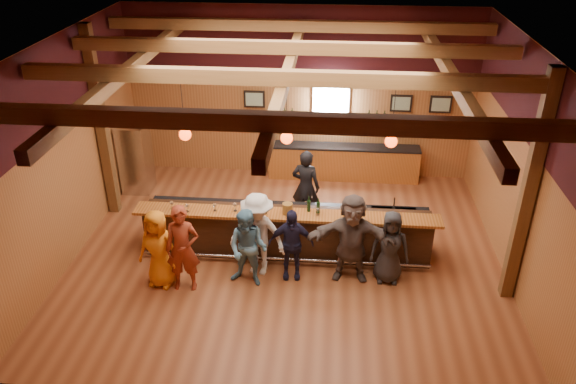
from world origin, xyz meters
name	(u,v)px	position (x,y,z in m)	size (l,w,h in m)	color
room	(287,112)	(0.00, 0.06, 3.21)	(9.04, 9.00, 4.52)	brown
bar_counter	(288,229)	(0.02, 0.15, 0.52)	(6.30, 1.07, 1.11)	black
back_bar_cabinet	(343,162)	(1.20, 3.72, 0.48)	(4.00, 0.52, 0.95)	brown
window	(331,103)	(0.80, 3.95, 2.05)	(0.95, 0.09, 0.95)	silver
framed_pictures	(365,102)	(1.67, 3.94, 2.10)	(5.35, 0.05, 0.45)	black
wine_shelves	(330,120)	(0.80, 3.88, 1.62)	(3.00, 0.18, 0.30)	brown
pendant_lights	(287,138)	(0.00, 0.00, 2.71)	(4.24, 0.24, 1.37)	black
stainless_fridge	(136,158)	(-4.10, 2.60, 0.90)	(0.70, 0.70, 1.80)	silver
customer_orange	(158,249)	(-2.38, -1.23, 0.82)	(0.80, 0.52, 1.63)	orange
customer_redvest	(183,249)	(-1.88, -1.31, 0.90)	(0.66, 0.43, 1.81)	maroon
customer_denim	(248,248)	(-0.66, -1.08, 0.82)	(0.80, 0.62, 1.64)	teal
customer_white	(258,234)	(-0.52, -0.69, 0.90)	(1.16, 0.67, 1.80)	silver
customer_navy	(291,244)	(0.15, -0.78, 0.77)	(0.90, 0.38, 1.54)	#1A1A35
customer_brown	(352,238)	(1.34, -0.72, 0.94)	(1.74, 0.56, 1.88)	#534743
customer_dark	(390,247)	(2.09, -0.73, 0.77)	(0.76, 0.49, 1.55)	#252528
bartender	(306,187)	(0.32, 1.39, 0.91)	(0.66, 0.44, 1.82)	black
ice_bucket	(288,209)	(0.03, -0.17, 1.22)	(0.21, 0.21, 0.23)	brown
bottle_a	(309,206)	(0.46, -0.04, 1.24)	(0.07, 0.07, 0.33)	black
bottle_b	(318,207)	(0.65, -0.10, 1.24)	(0.07, 0.07, 0.34)	black
glass_a	(172,203)	(-2.36, -0.19, 1.24)	(0.08, 0.08, 0.18)	silver
glass_b	(187,206)	(-2.03, -0.27, 1.24)	(0.08, 0.08, 0.19)	silver
glass_c	(215,205)	(-1.47, -0.19, 1.23)	(0.08, 0.08, 0.17)	silver
glass_d	(235,205)	(-1.05, -0.17, 1.25)	(0.09, 0.09, 0.19)	silver
glass_e	(264,205)	(-0.45, -0.09, 1.24)	(0.08, 0.08, 0.18)	silver
glass_f	(318,210)	(0.65, -0.19, 1.23)	(0.08, 0.08, 0.17)	silver
glass_g	(350,209)	(1.30, -0.11, 1.25)	(0.09, 0.09, 0.20)	silver
glass_h	(391,215)	(2.11, -0.26, 1.24)	(0.08, 0.08, 0.18)	silver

